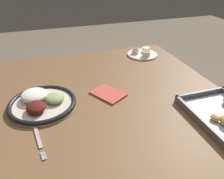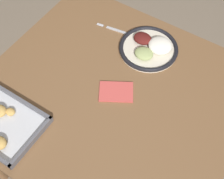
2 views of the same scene
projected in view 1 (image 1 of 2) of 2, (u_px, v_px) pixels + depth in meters
The scene contains 5 objects.
dining_table at pixel (112, 115), 1.02m from camera, with size 1.08×1.00×0.76m.
dinner_plate at pixel (42, 102), 0.89m from camera, with size 0.28×0.28×0.05m.
fork at pixel (38, 136), 0.74m from camera, with size 0.21×0.04×0.00m.
saucer_plate at pixel (143, 53), 1.36m from camera, with size 0.19×0.19×0.04m.
napkin at pixel (108, 94), 0.97m from camera, with size 0.18×0.16×0.01m.
Camera 1 is at (0.77, -0.25, 1.29)m, focal length 35.00 mm.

